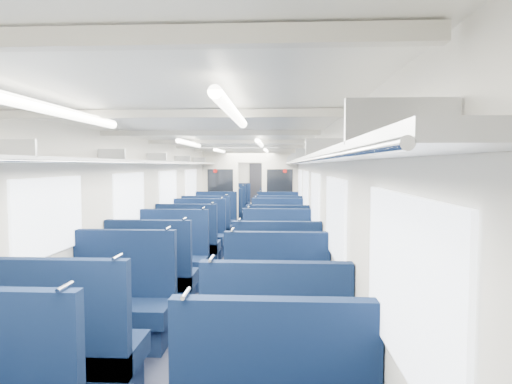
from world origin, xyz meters
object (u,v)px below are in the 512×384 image
(seat_10, at_px, (172,263))
(seat_25, at_px, (278,208))
(seat_21, at_px, (278,215))
(seat_26, at_px, (236,205))
(seat_6, at_px, (121,309))
(seat_12, at_px, (189,248))
(bulkhead, at_px, (250,188))
(seat_14, at_px, (198,239))
(end_door, at_px, (258,187))
(seat_27, at_px, (278,205))
(seat_9, at_px, (277,283))
(seat_7, at_px, (277,314))
(seat_22, at_px, (229,211))
(seat_11, at_px, (277,261))
(seat_18, at_px, (215,223))
(seat_13, at_px, (278,250))
(seat_20, at_px, (224,215))
(seat_4, at_px, (68,357))
(seat_17, at_px, (278,231))
(seat_19, at_px, (278,224))
(seat_5, at_px, (276,363))
(seat_8, at_px, (153,280))
(seat_15, at_px, (278,238))
(seat_16, at_px, (207,231))
(seat_24, at_px, (233,207))

(seat_10, bearing_deg, seat_25, 79.43)
(seat_21, height_order, seat_26, same)
(seat_6, bearing_deg, seat_21, 79.52)
(seat_10, height_order, seat_12, same)
(bulkhead, relative_size, seat_12, 2.25)
(seat_10, relative_size, seat_14, 1.00)
(end_door, distance_m, seat_27, 1.64)
(seat_9, xyz_separation_m, seat_26, (-1.66, 11.40, 0.00))
(seat_7, bearing_deg, seat_9, 90.00)
(end_door, xyz_separation_m, seat_22, (-0.83, -3.61, -0.62))
(seat_11, height_order, seat_18, same)
(seat_22, xyz_separation_m, seat_27, (1.66, 2.34, 0.00))
(seat_13, bearing_deg, end_door, 94.57)
(seat_13, height_order, seat_20, same)
(seat_4, xyz_separation_m, seat_26, (0.00, 13.70, 0.00))
(bulkhead, xyz_separation_m, seat_4, (-0.83, -9.58, -0.85))
(bulkhead, height_order, seat_6, bulkhead)
(end_door, height_order, seat_17, end_door)
(seat_11, relative_size, seat_21, 1.00)
(seat_6, relative_size, seat_19, 1.00)
(seat_20, bearing_deg, seat_7, -79.53)
(seat_19, bearing_deg, end_door, 96.95)
(bulkhead, bearing_deg, seat_7, -84.40)
(seat_6, xyz_separation_m, seat_14, (0.00, 4.51, 0.00))
(bulkhead, relative_size, seat_11, 2.25)
(seat_7, distance_m, seat_13, 3.45)
(end_door, bearing_deg, seat_4, -93.18)
(end_door, distance_m, seat_5, 15.01)
(seat_4, xyz_separation_m, seat_13, (1.66, 4.57, 0.00))
(seat_12, bearing_deg, seat_6, -90.00)
(seat_27, bearing_deg, seat_22, -125.36)
(seat_8, distance_m, seat_12, 2.35)
(seat_12, relative_size, seat_14, 1.00)
(seat_7, height_order, seat_12, same)
(seat_21, relative_size, seat_22, 1.00)
(seat_5, xyz_separation_m, seat_20, (-1.66, 10.12, 0.00))
(seat_19, relative_size, seat_22, 1.00)
(end_door, height_order, seat_26, end_door)
(seat_8, bearing_deg, seat_25, 80.55)
(seat_6, bearing_deg, end_door, 86.55)
(seat_13, height_order, seat_25, same)
(seat_5, relative_size, seat_22, 1.00)
(bulkhead, distance_m, seat_15, 3.86)
(bulkhead, height_order, seat_27, bulkhead)
(seat_21, distance_m, seat_25, 2.16)
(seat_5, distance_m, seat_7, 1.14)
(seat_16, bearing_deg, seat_5, -76.37)
(seat_7, height_order, seat_24, same)
(seat_6, relative_size, seat_17, 1.00)
(seat_4, bearing_deg, seat_12, 90.00)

